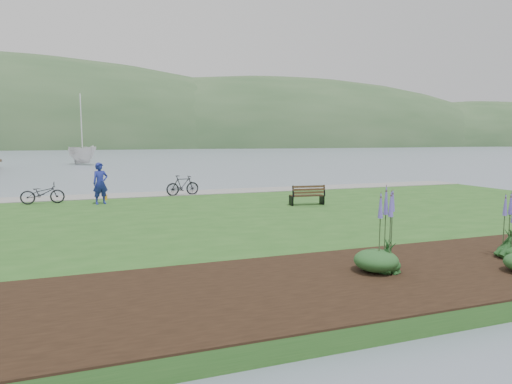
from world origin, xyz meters
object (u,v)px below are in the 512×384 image
at_px(bicycle_a, 43,193).
at_px(sailboat, 83,165).
at_px(person, 100,180).
at_px(park_bench, 308,195).

bearing_deg(bicycle_a, sailboat, -3.79).
xyz_separation_m(person, sailboat, (-1.23, 43.30, -1.52)).
xyz_separation_m(park_bench, bicycle_a, (-11.31, 4.59, 0.02)).
bearing_deg(person, park_bench, -40.01).
distance_m(person, bicycle_a, 2.78).
bearing_deg(sailboat, bicycle_a, -113.34).
bearing_deg(park_bench, person, 164.31).
xyz_separation_m(bicycle_a, sailboat, (1.29, 42.31, -0.90)).
relative_size(park_bench, bicycle_a, 0.84).
bearing_deg(park_bench, sailboat, 108.66).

